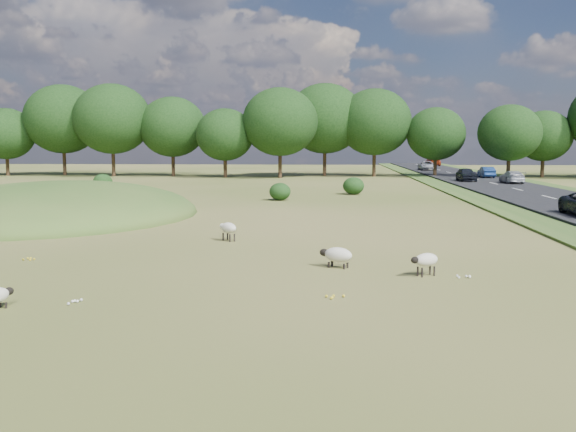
# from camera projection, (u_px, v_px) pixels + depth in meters

# --- Properties ---
(ground) EXTENTS (160.00, 160.00, 0.00)m
(ground) POSITION_uv_depth(u_px,v_px,m) (274.00, 204.00, 44.50)
(ground) COLOR #3E551A
(ground) RESTS_ON ground
(mound) EXTENTS (16.00, 20.00, 4.00)m
(mound) POSITION_uv_depth(u_px,v_px,m) (57.00, 216.00, 37.33)
(mound) COLOR #33561E
(mound) RESTS_ON ground
(road) EXTENTS (8.00, 150.00, 0.25)m
(road) POSITION_uv_depth(u_px,v_px,m) (524.00, 192.00, 53.14)
(road) COLOR black
(road) RESTS_ON ground
(treeline) EXTENTS (96.28, 14.66, 11.70)m
(treeline) POSITION_uv_depth(u_px,v_px,m) (290.00, 124.00, 78.96)
(treeline) COLOR black
(treeline) RESTS_ON ground
(shrubs) EXTENTS (24.31, 11.71, 1.42)m
(shrubs) POSITION_uv_depth(u_px,v_px,m) (236.00, 186.00, 53.15)
(shrubs) COLOR black
(shrubs) RESTS_ON ground
(sheep_0) EXTENTS (1.00, 1.06, 0.81)m
(sheep_0) POSITION_uv_depth(u_px,v_px,m) (228.00, 228.00, 27.71)
(sheep_0) COLOR beige
(sheep_0) RESTS_ON ground
(sheep_2) EXTENTS (1.25, 0.94, 0.70)m
(sheep_2) POSITION_uv_depth(u_px,v_px,m) (337.00, 255.00, 21.77)
(sheep_2) COLOR beige
(sheep_2) RESTS_ON ground
(sheep_4) EXTENTS (1.04, 0.82, 0.74)m
(sheep_4) POSITION_uv_depth(u_px,v_px,m) (426.00, 260.00, 20.38)
(sheep_4) COLOR beige
(sheep_4) RESTS_ON ground
(car_0) EXTENTS (2.13, 5.24, 1.52)m
(car_0) POSITION_uv_depth(u_px,v_px,m) (433.00, 161.00, 111.43)
(car_0) COLOR maroon
(car_0) RESTS_ON road
(car_3) EXTENTS (2.17, 4.72, 1.31)m
(car_3) POSITION_uv_depth(u_px,v_px,m) (427.00, 166.00, 93.43)
(car_3) COLOR #AFB1B7
(car_3) RESTS_ON road
(car_4) EXTENTS (1.30, 3.73, 1.23)m
(car_4) POSITION_uv_depth(u_px,v_px,m) (486.00, 172.00, 73.69)
(car_4) COLOR navy
(car_4) RESTS_ON road
(car_5) EXTENTS (1.72, 4.22, 1.23)m
(car_5) POSITION_uv_depth(u_px,v_px,m) (512.00, 177.00, 63.39)
(car_5) COLOR #ACAFB4
(car_5) RESTS_ON road
(car_6) EXTENTS (1.64, 4.09, 1.39)m
(car_6) POSITION_uv_depth(u_px,v_px,m) (466.00, 174.00, 66.75)
(car_6) COLOR black
(car_6) RESTS_ON road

